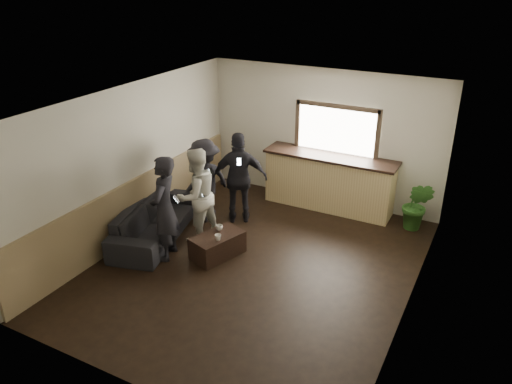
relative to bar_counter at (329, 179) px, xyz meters
The scene contains 12 objects.
ground 2.79m from the bar_counter, 96.35° to the right, with size 5.00×6.00×0.01m, color black.
room_shell 3.00m from the bar_counter, 111.04° to the right, with size 5.01×6.01×2.80m.
bar_counter is the anchor object (origin of this frame).
sofa 3.61m from the bar_counter, 131.95° to the right, with size 2.30×0.90×0.67m, color black.
coffee_table 2.93m from the bar_counter, 110.84° to the right, with size 0.50×0.90×0.40m, color black.
cup_a 2.77m from the bar_counter, 113.34° to the right, with size 0.12×0.12×0.09m, color silver.
cup_b 3.00m from the bar_counter, 108.11° to the right, with size 0.11×0.11×0.10m, color silver.
potted_plant 1.82m from the bar_counter, ahead, with size 0.55×0.45×1.01m, color #2D6623.
person_a 3.61m from the bar_counter, 119.63° to the right, with size 0.61×0.77×1.84m.
person_b 2.90m from the bar_counter, 125.19° to the right, with size 0.92×1.03×1.75m.
person_c 2.56m from the bar_counter, 140.02° to the right, with size 0.94×1.22×1.66m.
person_d 1.93m from the bar_counter, 133.86° to the right, with size 1.14×0.90×1.81m.
Camera 1 is at (3.32, -6.31, 4.63)m, focal length 35.00 mm.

